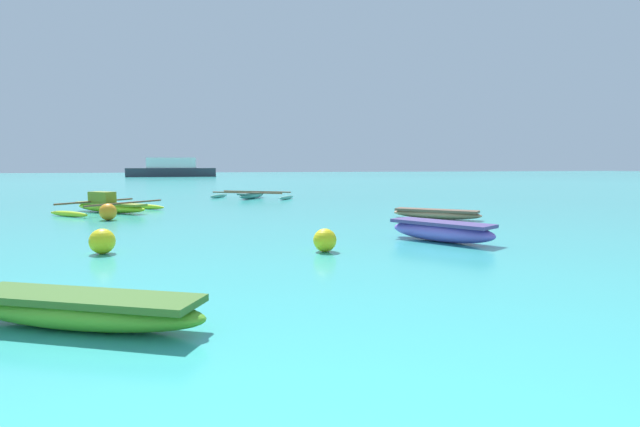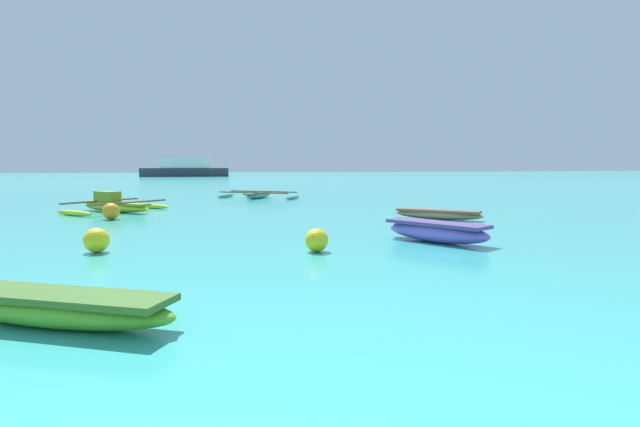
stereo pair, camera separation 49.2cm
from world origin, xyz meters
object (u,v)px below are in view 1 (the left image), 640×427
at_px(mooring_buoy_0, 108,212).
at_px(distant_ferry, 172,169).
at_px(moored_boat_1, 252,195).
at_px(moored_boat_4, 436,213).
at_px(moored_boat_2, 109,206).
at_px(mooring_buoy_2, 102,241).
at_px(mooring_buoy_1, 325,240).
at_px(moored_boat_0, 82,309).
at_px(moored_boat_3, 441,230).

bearing_deg(mooring_buoy_0, distant_ferry, 89.83).
relative_size(moored_boat_1, moored_boat_4, 1.75).
bearing_deg(moored_boat_2, mooring_buoy_2, -39.42).
xyz_separation_m(moored_boat_2, distant_ferry, (0.56, 59.12, 0.91)).
bearing_deg(distant_ferry, mooring_buoy_1, -85.77).
distance_m(moored_boat_1, distant_ferry, 52.90).
relative_size(moored_boat_4, mooring_buoy_2, 5.01).
bearing_deg(distant_ferry, moored_boat_1, -83.80).
height_order(mooring_buoy_0, distant_ferry, distant_ferry).
distance_m(moored_boat_4, distant_ferry, 65.29).
height_order(moored_boat_4, distant_ferry, distant_ferry).
distance_m(mooring_buoy_0, distant_ferry, 62.03).
bearing_deg(moored_boat_2, mooring_buoy_0, -39.33).
bearing_deg(mooring_buoy_0, mooring_buoy_2, -82.79).
xyz_separation_m(mooring_buoy_0, distant_ferry, (0.19, 62.02, 0.89)).
bearing_deg(mooring_buoy_0, moored_boat_0, -83.16).
height_order(moored_boat_4, mooring_buoy_1, mooring_buoy_1).
relative_size(moored_boat_1, mooring_buoy_0, 8.19).
relative_size(moored_boat_2, mooring_buoy_2, 7.83).
xyz_separation_m(moored_boat_3, moored_boat_4, (2.27, 4.54, -0.08)).
distance_m(moored_boat_0, mooring_buoy_0, 11.74).
relative_size(moored_boat_2, mooring_buoy_1, 8.28).
relative_size(mooring_buoy_2, distant_ferry, 0.04).
height_order(moored_boat_0, mooring_buoy_0, mooring_buoy_0).
bearing_deg(moored_boat_4, mooring_buoy_0, -150.42).
distance_m(mooring_buoy_0, mooring_buoy_2, 6.70).
bearing_deg(mooring_buoy_1, moored_boat_3, 11.81).
bearing_deg(mooring_buoy_2, moored_boat_2, 97.24).
bearing_deg(mooring_buoy_0, moored_boat_2, 97.33).
bearing_deg(moored_boat_4, distant_ferry, 141.56).
xyz_separation_m(mooring_buoy_0, mooring_buoy_1, (5.34, -7.59, -0.03)).
relative_size(moored_boat_1, distant_ferry, 0.35).
bearing_deg(moored_boat_4, moored_boat_3, -74.23).
height_order(moored_boat_3, mooring_buoy_0, mooring_buoy_0).
bearing_deg(mooring_buoy_0, moored_boat_4, -12.75).
distance_m(moored_boat_3, mooring_buoy_2, 7.56).
distance_m(mooring_buoy_1, distant_ferry, 69.81).
bearing_deg(moored_boat_0, moored_boat_2, 124.18).
bearing_deg(mooring_buoy_1, distant_ferry, 94.23).
bearing_deg(moored_boat_2, mooring_buoy_1, -18.12).
relative_size(moored_boat_0, moored_boat_3, 1.10).
bearing_deg(mooring_buoy_1, moored_boat_2, 118.54).
height_order(moored_boat_2, mooring_buoy_2, moored_boat_2).
relative_size(moored_boat_3, mooring_buoy_0, 4.85).
height_order(moored_boat_4, mooring_buoy_0, mooring_buoy_0).
bearing_deg(moored_boat_0, distant_ferry, 118.18).
distance_m(moored_boat_4, mooring_buoy_0, 10.94).
bearing_deg(distant_ferry, moored_boat_2, -90.54).
bearing_deg(mooring_buoy_2, moored_boat_3, -2.30).
bearing_deg(moored_boat_0, mooring_buoy_2, 123.60).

